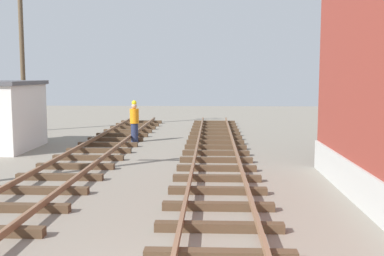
{
  "coord_description": "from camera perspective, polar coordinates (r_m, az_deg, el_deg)",
  "views": [
    {
      "loc": [
        0.46,
        -5.26,
        3.02
      ],
      "look_at": [
        -0.07,
        7.17,
        1.6
      ],
      "focal_mm": 44.33,
      "sensor_mm": 36.0,
      "label": 1
    }
  ],
  "objects": [
    {
      "name": "utility_pole_far",
      "position": [
        26.56,
        -19.82,
        10.06
      ],
      "size": [
        1.8,
        0.24,
        9.31
      ],
      "color": "brown",
      "rests_on": "ground"
    },
    {
      "name": "track_worker_foreground",
      "position": [
        21.25,
        -6.94,
        0.79
      ],
      "size": [
        0.4,
        0.4,
        1.87
      ],
      "color": "#262D4C",
      "rests_on": "ground"
    }
  ]
}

